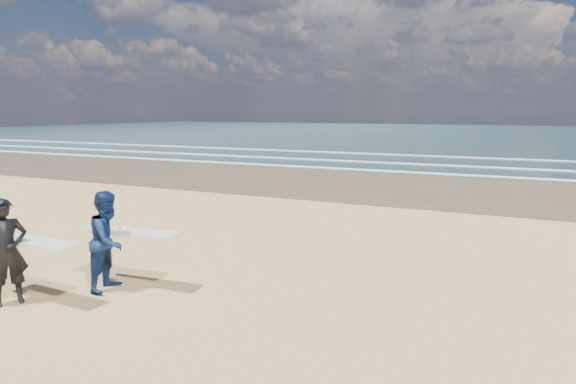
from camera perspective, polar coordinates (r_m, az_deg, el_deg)
The scene contains 2 objects.
surfer_near at distance 10.88m, azimuth -28.59°, elevation -5.72°, with size 2.22×1.09×2.01m.
surfer_far at distance 10.94m, azimuth -19.17°, elevation -5.05°, with size 2.24×1.25×2.02m.
Camera 1 is at (8.75, -6.56, 3.60)m, focal length 32.00 mm.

